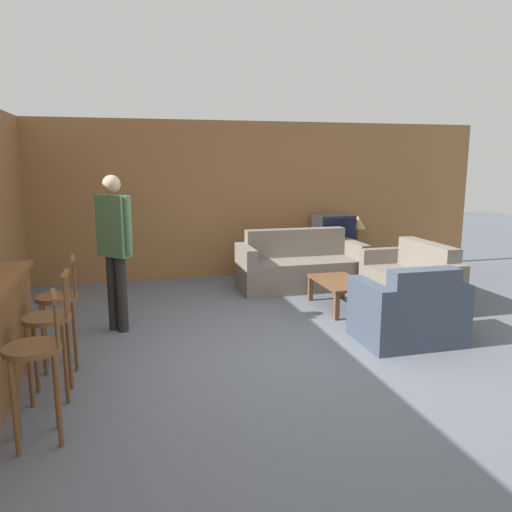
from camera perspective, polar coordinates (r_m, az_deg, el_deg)
The scene contains 13 objects.
ground_plane at distance 5.23m, azimuth 4.11°, elevation -11.13°, with size 24.00×24.00×0.00m, color #565B66.
wall_back at distance 8.46m, azimuth -3.84°, elevation 6.40°, with size 9.40×0.08×2.60m.
bar_chair_near at distance 3.82m, azimuth -23.89°, elevation -10.98°, with size 0.45×0.45×1.06m.
bar_chair_mid at distance 4.46m, azimuth -22.51°, elevation -7.76°, with size 0.39×0.39×1.06m.
bar_chair_far at distance 5.07m, azimuth -21.55°, elevation -5.49°, with size 0.42×0.42×1.06m.
couch_far at distance 7.79m, azimuth 5.09°, elevation -1.26°, with size 1.93×0.83×0.89m.
armchair_near at distance 5.69m, azimuth 17.08°, elevation -6.28°, with size 1.07×0.79×0.87m.
loveseat_right at distance 7.16m, azimuth 17.31°, elevation -2.83°, with size 0.77×1.48×0.85m.
coffee_table at distance 6.75m, azimuth 9.58°, elevation -3.26°, with size 0.57×0.99×0.38m.
tv_unit at distance 8.79m, azimuth 8.73°, elevation -0.37°, with size 1.23×0.50×0.52m.
tv at distance 8.71m, azimuth 8.83°, elevation 2.99°, with size 0.61×0.52×0.52m.
table_lamp at distance 8.89m, azimuth 11.56°, elevation 3.73°, with size 0.27×0.27×0.49m.
person_by_window at distance 5.87m, azimuth -15.86°, elevation 1.44°, with size 0.40×0.39×1.80m.
Camera 1 is at (-1.57, -4.58, 1.96)m, focal length 35.00 mm.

